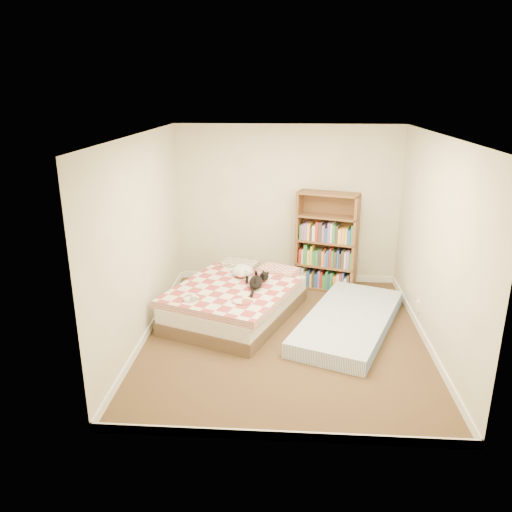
# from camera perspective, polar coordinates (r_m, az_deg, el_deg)

# --- Properties ---
(room) EXTENTS (3.51, 4.01, 2.51)m
(room) POSITION_cam_1_polar(r_m,az_deg,el_deg) (5.98, 3.48, 1.07)
(room) COLOR #4A331F
(room) RESTS_ON ground
(bed) EXTENTS (1.98, 2.31, 0.52)m
(bed) POSITION_cam_1_polar(r_m,az_deg,el_deg) (6.91, -2.23, -4.97)
(bed) COLOR brown
(bed) RESTS_ON room
(bookshelf) EXTENTS (1.01, 0.58, 1.53)m
(bookshelf) POSITION_cam_1_polar(r_m,az_deg,el_deg) (7.81, 7.98, 0.23)
(bookshelf) COLOR brown
(bookshelf) RESTS_ON room
(floor_mattress) EXTENTS (1.73, 2.40, 0.20)m
(floor_mattress) POSITION_cam_1_polar(r_m,az_deg,el_deg) (6.70, 10.55, -7.36)
(floor_mattress) COLOR #6B82B3
(floor_mattress) RESTS_ON room
(black_cat) EXTENTS (0.35, 0.69, 0.16)m
(black_cat) POSITION_cam_1_polar(r_m,az_deg,el_deg) (6.72, 0.04, -2.89)
(black_cat) COLOR black
(black_cat) RESTS_ON bed
(white_dog) EXTENTS (0.43, 0.44, 0.16)m
(white_dog) POSITION_cam_1_polar(r_m,az_deg,el_deg) (7.06, -1.52, -1.72)
(white_dog) COLOR white
(white_dog) RESTS_ON bed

